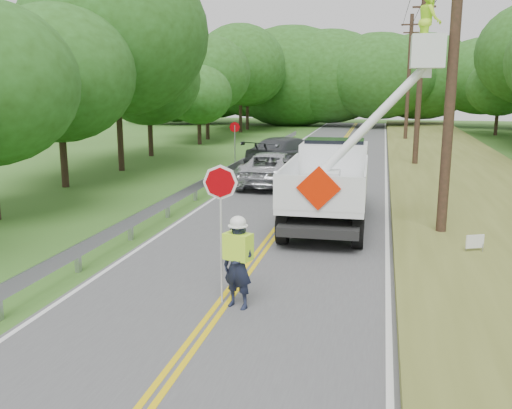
# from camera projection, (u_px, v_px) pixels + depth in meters

# --- Properties ---
(ground) EXTENTS (140.00, 140.00, 0.00)m
(ground) POSITION_uv_depth(u_px,v_px,m) (176.00, 367.00, 9.20)
(ground) COLOR #2F4F1B
(ground) RESTS_ON ground
(road) EXTENTS (7.20, 96.00, 0.03)m
(road) POSITION_uv_depth(u_px,v_px,m) (299.00, 200.00, 22.54)
(road) COLOR #4C4C4E
(road) RESTS_ON ground
(guardrail) EXTENTS (0.18, 48.00, 0.77)m
(guardrail) POSITION_uv_depth(u_px,v_px,m) (211.00, 179.00, 24.16)
(guardrail) COLOR #9E9FA7
(guardrail) RESTS_ON ground
(utility_poles) EXTENTS (1.60, 43.30, 10.00)m
(utility_poles) POSITION_uv_depth(u_px,v_px,m) (431.00, 68.00, 23.23)
(utility_poles) COLOR #2D2418
(utility_poles) RESTS_ON ground
(tall_grass_verge) EXTENTS (7.00, 96.00, 0.30)m
(tall_grass_verge) POSITION_uv_depth(u_px,v_px,m) (486.00, 205.00, 20.98)
(tall_grass_verge) COLOR brown
(tall_grass_verge) RESTS_ON ground
(treeline_left) EXTENTS (9.75, 55.63, 11.48)m
(treeline_left) POSITION_uv_depth(u_px,v_px,m) (174.00, 65.00, 37.25)
(treeline_left) COLOR #332319
(treeline_left) RESTS_ON ground
(treeline_horizon) EXTENTS (57.31, 14.15, 11.44)m
(treeline_horizon) POSITION_uv_depth(u_px,v_px,m) (343.00, 77.00, 61.86)
(treeline_horizon) COLOR #234815
(treeline_horizon) RESTS_ON ground
(flagger) EXTENTS (1.16, 0.62, 2.97)m
(flagger) POSITION_uv_depth(u_px,v_px,m) (238.00, 259.00, 11.43)
(flagger) COLOR #191E33
(flagger) RESTS_ON road
(bucket_truck) EXTENTS (4.57, 7.44, 7.14)m
(bucket_truck) POSITION_uv_depth(u_px,v_px,m) (336.00, 173.00, 19.21)
(bucket_truck) COLOR black
(bucket_truck) RESTS_ON road
(suv_silver) EXTENTS (2.68, 5.62, 1.55)m
(suv_silver) POSITION_uv_depth(u_px,v_px,m) (272.00, 168.00, 25.74)
(suv_silver) COLOR silver
(suv_silver) RESTS_ON road
(suv_darkgrey) EXTENTS (4.51, 6.66, 1.79)m
(suv_darkgrey) POSITION_uv_depth(u_px,v_px,m) (288.00, 153.00, 30.59)
(suv_darkgrey) COLOR #3A3E41
(suv_darkgrey) RESTS_ON road
(stop_sign_permanent) EXTENTS (0.56, 0.13, 2.65)m
(stop_sign_permanent) POSITION_uv_depth(u_px,v_px,m) (235.00, 138.00, 29.88)
(stop_sign_permanent) COLOR #9E9FA7
(stop_sign_permanent) RESTS_ON ground
(yard_sign) EXTENTS (0.48, 0.24, 0.74)m
(yard_sign) POSITION_uv_depth(u_px,v_px,m) (475.00, 243.00, 14.55)
(yard_sign) COLOR white
(yard_sign) RESTS_ON ground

